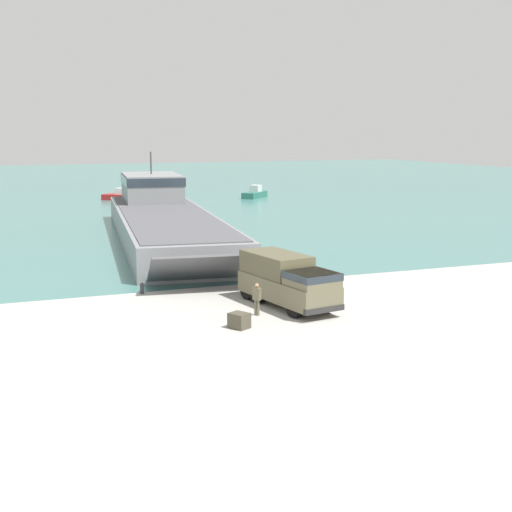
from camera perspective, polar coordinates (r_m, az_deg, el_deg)
The scene contains 9 objects.
ground_plane at distance 43.07m, azimuth 4.32°, elevation -3.44°, with size 240.00×240.00×0.00m, color #B7B5AD.
water_surface at distance 134.77m, azimuth -13.50°, elevation 5.46°, with size 240.00×180.00×0.01m, color #477F7A.
landing_craft at distance 68.62m, azimuth -7.48°, elevation 3.15°, with size 13.15×42.29×7.77m.
military_truck at distance 40.87m, azimuth 2.51°, elevation -1.95°, with size 3.73×7.56×2.94m.
soldier_on_ramp at distance 38.93m, azimuth 0.07°, elevation -3.29°, with size 0.44×0.50×1.79m.
moored_boat_b at distance 108.18m, azimuth -0.10°, elevation 5.02°, with size 5.28×5.34×1.90m.
moored_boat_c at distance 106.16m, azimuth -10.34°, elevation 4.74°, with size 7.07×6.37×1.75m.
mooring_bollard at distance 44.79m, azimuth -9.12°, elevation -2.52°, with size 0.27×0.27×0.70m.
cargo_crate at distance 36.60m, azimuth -1.35°, elevation -5.19°, with size 0.80×0.96×0.80m, color #4C4738.
Camera 1 is at (-18.15, -37.76, 9.97)m, focal length 50.00 mm.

